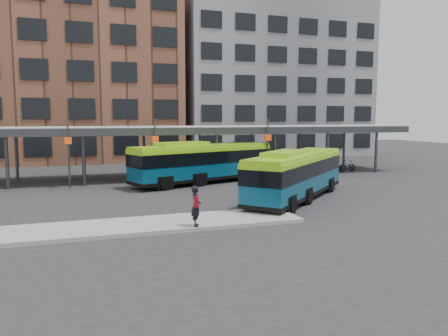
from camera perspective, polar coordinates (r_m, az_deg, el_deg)
ground at (r=24.20m, az=2.09°, el=-5.02°), size 120.00×120.00×0.00m
boarding_island at (r=19.97m, az=-9.82°, el=-7.34°), size 14.00×3.00×0.18m
canopy at (r=36.04m, az=-5.22°, el=5.02°), size 40.00×6.53×4.80m
building_brick at (r=54.56m, az=-20.65°, el=12.60°), size 26.00×14.00×22.00m
building_grey at (r=59.63m, az=5.77°, el=11.47°), size 24.00×14.00×20.00m
bus_front at (r=26.30m, az=9.44°, el=-0.70°), size 9.63×9.15×3.02m
bus_rear at (r=32.54m, az=-2.78°, el=0.87°), size 11.54×6.18×3.14m
pedestrian at (r=18.97m, az=-3.67°, el=-4.94°), size 0.55×0.72×1.77m
bike_rack at (r=40.39m, az=13.15°, el=0.15°), size 5.63×1.48×1.05m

